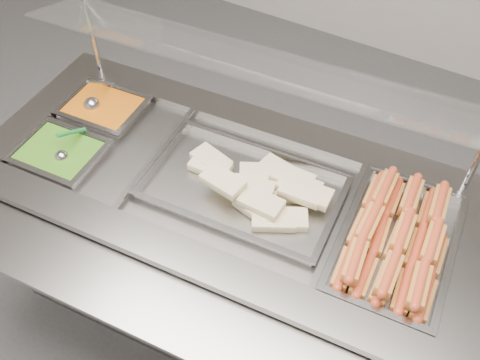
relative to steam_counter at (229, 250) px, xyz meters
The scene contains 12 objects.
ground 0.55m from the steam_counter, 109.98° to the right, with size 6.00×6.00×0.00m, color #4E4E50.
steam_counter is the anchor object (origin of this frame).
tray_rail 0.59m from the steam_counter, 85.02° to the right, with size 1.65×0.48×0.05m.
sneeze_guard 0.77m from the steam_counter, 94.98° to the left, with size 1.52×0.39×0.40m.
pan_hotdogs 0.68m from the steam_counter, ahead, with size 0.35×0.53×0.09m.
pan_wraps 0.39m from the steam_counter, ahead, with size 0.65×0.42×0.06m.
pan_beans 0.71m from the steam_counter, behind, with size 0.29×0.24×0.09m.
pan_peas 0.71m from the steam_counter, 162.35° to the right, with size 0.29×0.24×0.09m.
hotdogs_in_buns 0.70m from the steam_counter, ahead, with size 0.31×0.48×0.11m.
tortilla_wraps 0.44m from the steam_counter, 11.20° to the left, with size 0.51×0.31×0.09m.
ladle 0.76m from the steam_counter, behind, with size 0.06×0.17×0.14m.
serving_spoon 0.71m from the steam_counter, 161.33° to the right, with size 0.05×0.16×0.12m.
Camera 1 is at (0.75, -0.64, 2.14)m, focal length 40.00 mm.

